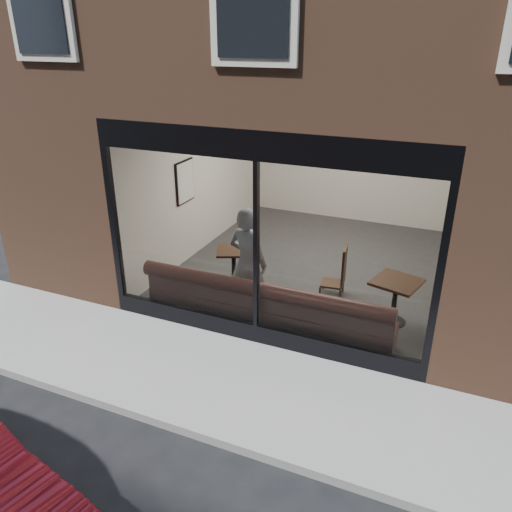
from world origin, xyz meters
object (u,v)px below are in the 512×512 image
at_px(banquette, 266,316).
at_px(person, 248,263).
at_px(cafe_table_right, 397,282).
at_px(cafe_chair_right, 332,283).
at_px(cafe_table_left, 233,251).

bearing_deg(banquette, person, 144.50).
relative_size(person, cafe_table_right, 2.73).
bearing_deg(cafe_chair_right, banquette, 59.77).
distance_m(banquette, cafe_table_right, 2.13).
distance_m(cafe_table_right, cafe_chair_right, 1.36).
height_order(banquette, cafe_chair_right, banquette).
distance_m(person, cafe_chair_right, 1.75).
bearing_deg(person, banquette, 154.87).
bearing_deg(cafe_table_right, cafe_chair_right, 156.16).
xyz_separation_m(banquette, cafe_table_right, (1.83, 0.97, 0.52)).
xyz_separation_m(person, cafe_table_right, (2.28, 0.64, -0.20)).
bearing_deg(banquette, cafe_table_right, 27.89).
relative_size(cafe_table_right, cafe_chair_right, 1.85).
height_order(cafe_table_left, cafe_table_right, cafe_table_right).
bearing_deg(cafe_table_right, cafe_table_left, 177.74).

